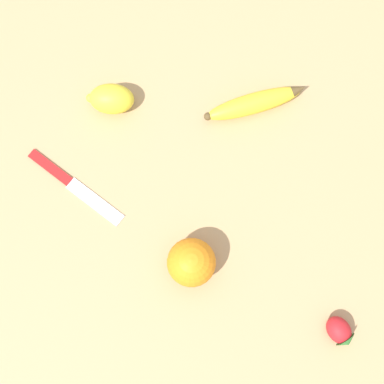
{
  "coord_description": "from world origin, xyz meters",
  "views": [
    {
      "loc": [
        -0.01,
        -0.18,
        0.87
      ],
      "look_at": [
        0.02,
        0.01,
        0.03
      ],
      "focal_mm": 50.0,
      "sensor_mm": 36.0,
      "label": 1
    }
  ],
  "objects_px": {
    "banana": "(255,103)",
    "lemon": "(111,99)",
    "orange": "(191,262)",
    "strawberry": "(340,332)",
    "paring_knife": "(72,184)"
  },
  "relations": [
    {
      "from": "banana",
      "to": "lemon",
      "type": "bearing_deg",
      "value": 162.38
    },
    {
      "from": "banana",
      "to": "orange",
      "type": "distance_m",
      "value": 0.29
    },
    {
      "from": "strawberry",
      "to": "lemon",
      "type": "bearing_deg",
      "value": -169.34
    },
    {
      "from": "paring_knife",
      "to": "lemon",
      "type": "bearing_deg",
      "value": -167.42
    },
    {
      "from": "strawberry",
      "to": "paring_knife",
      "type": "height_order",
      "value": "strawberry"
    },
    {
      "from": "banana",
      "to": "paring_knife",
      "type": "distance_m",
      "value": 0.34
    },
    {
      "from": "orange",
      "to": "strawberry",
      "type": "height_order",
      "value": "orange"
    },
    {
      "from": "strawberry",
      "to": "paring_knife",
      "type": "distance_m",
      "value": 0.49
    },
    {
      "from": "orange",
      "to": "strawberry",
      "type": "bearing_deg",
      "value": -32.44
    },
    {
      "from": "banana",
      "to": "paring_knife",
      "type": "height_order",
      "value": "banana"
    },
    {
      "from": "orange",
      "to": "strawberry",
      "type": "relative_size",
      "value": 1.31
    },
    {
      "from": "banana",
      "to": "lemon",
      "type": "xyz_separation_m",
      "value": [
        -0.24,
        0.04,
        0.01
      ]
    },
    {
      "from": "orange",
      "to": "lemon",
      "type": "relative_size",
      "value": 0.9
    },
    {
      "from": "banana",
      "to": "orange",
      "type": "height_order",
      "value": "orange"
    },
    {
      "from": "strawberry",
      "to": "orange",
      "type": "bearing_deg",
      "value": -147.65
    }
  ]
}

